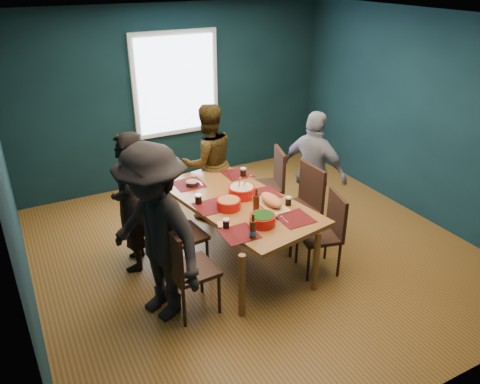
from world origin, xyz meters
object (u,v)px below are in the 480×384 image
object	(u,v)px
chair_left_mid	(174,230)
person_right	(314,172)
chair_right_far	(271,180)
cutting_board	(271,201)
person_near_left	(155,235)
chair_right_mid	(304,200)
bowl_herbs	(262,219)
chair_left_near	(183,264)
person_back	(208,163)
person_far_left	(130,203)
bowl_dumpling	(242,191)
chair_right_near	(327,227)
dining_table	(238,206)
bowl_salad	(229,204)
chair_left_far	(141,218)

from	to	relation	value
chair_left_mid	person_right	distance (m)	1.99
chair_right_far	cutting_board	size ratio (longest dim) A/B	1.76
person_near_left	cutting_board	world-z (taller)	person_near_left
chair_right_mid	bowl_herbs	size ratio (longest dim) A/B	3.82
chair_left_near	person_back	bearing A→B (deg)	54.93
person_far_left	bowl_dumpling	bearing A→B (deg)	91.50
chair_right_mid	chair_right_near	world-z (taller)	chair_right_mid
chair_left_near	person_near_left	world-z (taller)	person_near_left
person_back	person_right	size ratio (longest dim) A/B	1.01
chair_right_mid	bowl_herbs	world-z (taller)	chair_right_mid
dining_table	chair_right_near	bearing A→B (deg)	-50.93
person_back	dining_table	bearing A→B (deg)	84.79
chair_left_mid	chair_left_near	bearing A→B (deg)	-110.00
chair_right_near	bowl_herbs	bearing A→B (deg)	-170.40
chair_left_mid	bowl_salad	xyz separation A→B (m)	(0.60, -0.13, 0.24)
chair_left_near	chair_right_mid	size ratio (longest dim) A/B	0.96
dining_table	person_far_left	world-z (taller)	person_far_left
chair_right_far	person_right	world-z (taller)	person_right
chair_left_near	chair_right_near	distance (m)	1.70
chair_left_near	person_right	size ratio (longest dim) A/B	0.63
chair_left_mid	chair_right_near	bearing A→B (deg)	-30.34
dining_table	bowl_dumpling	distance (m)	0.18
chair_left_far	chair_right_far	bearing A→B (deg)	8.15
chair_left_near	chair_right_near	xyz separation A→B (m)	(1.70, -0.04, -0.03)
chair_left_mid	person_near_left	size ratio (longest dim) A/B	0.56
chair_left_near	bowl_salad	size ratio (longest dim) A/B	3.73
chair_right_mid	person_far_left	world-z (taller)	person_far_left
person_back	person_near_left	world-z (taller)	person_near_left
chair_left_far	bowl_salad	size ratio (longest dim) A/B	3.43
chair_right_near	person_right	world-z (taller)	person_right
chair_left_far	chair_left_near	distance (m)	1.15
bowl_herbs	cutting_board	distance (m)	0.43
chair_left_far	person_right	world-z (taller)	person_right
chair_right_far	person_back	distance (m)	0.88
person_back	cutting_board	xyz separation A→B (m)	(0.14, -1.39, 0.03)
bowl_herbs	chair_left_mid	bearing A→B (deg)	140.61
person_back	chair_right_near	bearing A→B (deg)	111.24
dining_table	bowl_herbs	bearing A→B (deg)	-103.31
bowl_herbs	person_right	bearing A→B (deg)	33.34
person_right	bowl_dumpling	size ratio (longest dim) A/B	5.18
chair_right_near	person_back	bearing A→B (deg)	124.08
chair_left_far	chair_right_mid	distance (m)	1.94
person_near_left	person_back	bearing A→B (deg)	120.70
chair_left_near	bowl_salad	distance (m)	0.93
chair_left_mid	bowl_herbs	size ratio (longest dim) A/B	3.74
person_right	chair_right_near	bearing A→B (deg)	131.49
person_near_left	person_far_left	bearing A→B (deg)	157.78
chair_left_far	chair_right_near	bearing A→B (deg)	-29.68
chair_right_far	bowl_dumpling	world-z (taller)	bowl_dumpling
person_right	person_near_left	size ratio (longest dim) A/B	0.88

